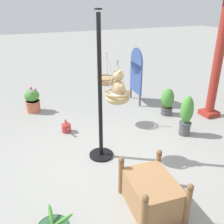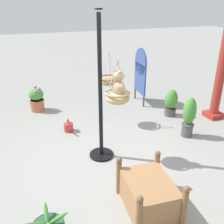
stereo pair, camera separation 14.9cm
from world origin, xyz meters
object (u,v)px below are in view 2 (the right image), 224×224
(display_pole_central, at_px, (101,116))
(hanging_basket_left_high, at_px, (109,80))
(potted_plant_fern_front, at_px, (189,116))
(potted_plant_conical_shrub, at_px, (37,99))
(hanging_basket_with_teddy, at_px, (118,97))
(watering_can, at_px, (69,127))
(display_sign_board, at_px, (140,72))
(teddy_bear, at_px, (119,85))
(potted_plant_tall_leafy, at_px, (171,102))
(greenhouse_pillar_right, at_px, (222,64))
(wooden_planter_box, at_px, (148,193))

(display_pole_central, distance_m, hanging_basket_left_high, 1.41)
(potted_plant_fern_front, bearing_deg, potted_plant_conical_shrub, -132.44)
(hanging_basket_with_teddy, xyz_separation_m, watering_can, (-1.31, -0.61, -1.08))
(display_sign_board, bearing_deg, potted_plant_conical_shrub, -99.67)
(display_pole_central, xyz_separation_m, potted_plant_conical_shrub, (-2.60, -0.86, -0.50))
(teddy_bear, height_order, potted_plant_tall_leafy, teddy_bear)
(display_pole_central, relative_size, teddy_bear, 5.45)
(display_pole_central, height_order, potted_plant_fern_front, display_pole_central)
(hanging_basket_left_high, relative_size, greenhouse_pillar_right, 0.27)
(hanging_basket_left_high, relative_size, potted_plant_fern_front, 0.84)
(wooden_planter_box, bearing_deg, hanging_basket_left_high, 170.32)
(display_pole_central, xyz_separation_m, hanging_basket_left_high, (-1.24, 0.63, 0.23))
(hanging_basket_left_high, distance_m, potted_plant_conical_shrub, 2.15)
(display_pole_central, xyz_separation_m, potted_plant_fern_front, (-0.04, 1.93, -0.35))
(potted_plant_tall_leafy, relative_size, watering_can, 1.95)
(hanging_basket_with_teddy, distance_m, potted_plant_conical_shrub, 3.09)
(wooden_planter_box, relative_size, potted_plant_conical_shrub, 1.46)
(watering_can, bearing_deg, hanging_basket_left_high, 94.16)
(display_pole_central, xyz_separation_m, hanging_basket_with_teddy, (0.15, 0.25, 0.38))
(potted_plant_tall_leafy, bearing_deg, teddy_bear, -57.72)
(teddy_bear, distance_m, greenhouse_pillar_right, 2.96)
(display_pole_central, relative_size, greenhouse_pillar_right, 0.92)
(potted_plant_tall_leafy, relative_size, display_sign_board, 0.45)
(potted_plant_tall_leafy, xyz_separation_m, potted_plant_conical_shrub, (-1.53, -3.05, -0.04))
(hanging_basket_left_high, distance_m, potted_plant_tall_leafy, 1.71)
(display_pole_central, distance_m, display_sign_board, 2.84)
(potted_plant_conical_shrub, bearing_deg, wooden_planter_box, 14.40)
(display_pole_central, relative_size, wooden_planter_box, 2.72)
(hanging_basket_with_teddy, bearing_deg, display_pole_central, -120.96)
(display_pole_central, relative_size, watering_can, 7.28)
(hanging_basket_with_teddy, distance_m, display_sign_board, 2.81)
(hanging_basket_with_teddy, distance_m, greenhouse_pillar_right, 2.99)
(potted_plant_fern_front, distance_m, potted_plant_conical_shrub, 3.79)
(potted_plant_tall_leafy, bearing_deg, potted_plant_conical_shrub, -116.67)
(teddy_bear, height_order, greenhouse_pillar_right, greenhouse_pillar_right)
(greenhouse_pillar_right, relative_size, wooden_planter_box, 2.95)
(greenhouse_pillar_right, distance_m, potted_plant_conical_shrub, 4.59)
(potted_plant_fern_front, bearing_deg, teddy_bear, -83.50)
(display_pole_central, relative_size, potted_plant_conical_shrub, 3.98)
(potted_plant_conical_shrub, bearing_deg, hanging_basket_left_high, 47.66)
(potted_plant_fern_front, relative_size, watering_can, 2.51)
(greenhouse_pillar_right, height_order, wooden_planter_box, greenhouse_pillar_right)
(wooden_planter_box, distance_m, display_sign_board, 4.01)
(hanging_basket_left_high, xyz_separation_m, potted_plant_conical_shrub, (-1.36, -1.49, -0.73))
(greenhouse_pillar_right, relative_size, potted_plant_conical_shrub, 4.31)
(wooden_planter_box, relative_size, potted_plant_tall_leafy, 1.37)
(greenhouse_pillar_right, xyz_separation_m, potted_plant_tall_leafy, (-0.47, -0.95, -0.98))
(hanging_basket_left_high, xyz_separation_m, potted_plant_tall_leafy, (0.17, 1.56, -0.69))
(hanging_basket_with_teddy, xyz_separation_m, potted_plant_conical_shrub, (-2.75, -1.11, -0.88))
(potted_plant_conical_shrub, bearing_deg, hanging_basket_with_teddy, 22.04)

